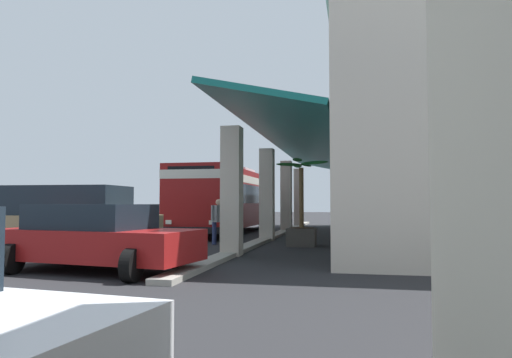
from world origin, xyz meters
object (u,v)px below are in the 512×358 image
(pedestrian, at_px, (219,219))
(parked_suv_tan, at_px, (67,220))
(parked_sedan_red, at_px, (96,237))
(transit_bus, at_px, (227,196))
(potted_palm, at_px, (302,227))

(pedestrian, bearing_deg, parked_suv_tan, -32.52)
(parked_sedan_red, bearing_deg, transit_bus, -176.76)
(transit_bus, distance_m, parked_sedan_red, 13.69)
(transit_bus, xyz_separation_m, parked_suv_tan, (11.29, -1.51, -0.84))
(parked_sedan_red, bearing_deg, potted_palm, 151.86)
(parked_sedan_red, xyz_separation_m, potted_palm, (-6.98, 3.74, -0.09))
(parked_suv_tan, relative_size, potted_palm, 1.60)
(parked_suv_tan, xyz_separation_m, potted_palm, (-4.65, 6.01, -0.35))
(parked_sedan_red, distance_m, pedestrian, 7.06)
(transit_bus, distance_m, potted_palm, 8.11)
(parked_sedan_red, xyz_separation_m, pedestrian, (-7.02, 0.71, 0.16))
(transit_bus, xyz_separation_m, parked_sedan_red, (13.62, 0.77, -1.10))
(transit_bus, height_order, parked_suv_tan, transit_bus)
(potted_palm, bearing_deg, transit_bus, -145.85)
(parked_sedan_red, relative_size, parked_suv_tan, 0.95)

